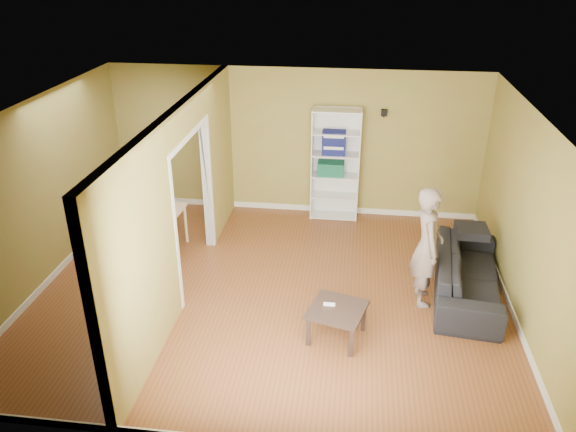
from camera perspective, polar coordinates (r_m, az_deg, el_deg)
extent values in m
plane|color=brown|center=(8.03, -1.61, -7.63)|extent=(6.50, 6.50, 0.00)
plane|color=white|center=(6.94, -1.88, 10.58)|extent=(6.50, 6.50, 0.00)
plane|color=olive|center=(9.93, 0.72, 7.49)|extent=(6.50, 0.00, 6.50)
plane|color=olive|center=(5.08, -6.62, -12.33)|extent=(6.50, 0.00, 6.50)
plane|color=olive|center=(8.49, -23.97, 1.92)|extent=(0.00, 5.50, 5.50)
plane|color=olive|center=(7.63, 23.16, -0.56)|extent=(0.00, 5.50, 5.50)
cube|color=black|center=(9.65, 9.74, 10.30)|extent=(0.10, 0.10, 0.10)
imported|color=black|center=(8.15, 17.87, -5.04)|extent=(2.26, 1.18, 0.83)
imported|color=slate|center=(7.56, 14.07, -2.06)|extent=(0.76, 0.62, 1.97)
cube|color=white|center=(9.82, 2.46, 5.32)|extent=(0.02, 0.36, 1.97)
cube|color=white|center=(9.79, 7.21, 5.07)|extent=(0.02, 0.36, 1.97)
cube|color=white|center=(9.96, 4.88, 5.54)|extent=(0.83, 0.02, 1.97)
cube|color=white|center=(10.17, 4.63, 0.10)|extent=(0.79, 0.36, 0.02)
cube|color=white|center=(10.01, 4.71, 2.09)|extent=(0.79, 0.36, 0.02)
cube|color=white|center=(9.86, 4.79, 4.15)|extent=(0.79, 0.36, 0.02)
cube|color=white|center=(9.73, 4.87, 6.26)|extent=(0.79, 0.36, 0.02)
cube|color=white|center=(9.61, 4.96, 8.43)|extent=(0.79, 0.36, 0.02)
cube|color=white|center=(9.50, 5.05, 10.66)|extent=(0.79, 0.36, 0.02)
cube|color=#2A8F6F|center=(9.82, 4.37, 4.85)|extent=(0.45, 0.30, 0.23)
cube|color=#191E50|center=(9.69, 4.68, 6.89)|extent=(0.39, 0.26, 0.20)
cube|color=#192548|center=(9.63, 4.71, 8.04)|extent=(0.40, 0.26, 0.20)
cube|color=#2E211C|center=(6.96, 5.01, -9.46)|extent=(0.65, 0.65, 0.04)
cube|color=#2E211C|center=(6.88, 2.53, -12.09)|extent=(0.05, 0.05, 0.39)
cube|color=#2E211C|center=(6.87, 7.14, -12.36)|extent=(0.05, 0.05, 0.39)
cube|color=#2E211C|center=(7.32, 2.90, -9.49)|extent=(0.05, 0.05, 0.39)
cube|color=#2E211C|center=(7.31, 7.20, -9.74)|extent=(0.05, 0.05, 0.39)
cube|color=white|center=(6.99, 4.22, -8.93)|extent=(0.14, 0.04, 0.03)
cube|color=#D8AE94|center=(9.07, -14.21, 0.53)|extent=(1.10, 0.74, 0.04)
cylinder|color=#D8AE94|center=(9.14, -17.64, -2.12)|extent=(0.05, 0.05, 0.65)
cylinder|color=#D8AE94|center=(8.78, -11.61, -2.57)|extent=(0.05, 0.05, 0.65)
cylinder|color=#D8AE94|center=(9.66, -16.14, -0.35)|extent=(0.05, 0.05, 0.65)
cylinder|color=#D8AE94|center=(9.32, -10.40, -0.71)|extent=(0.05, 0.05, 0.65)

